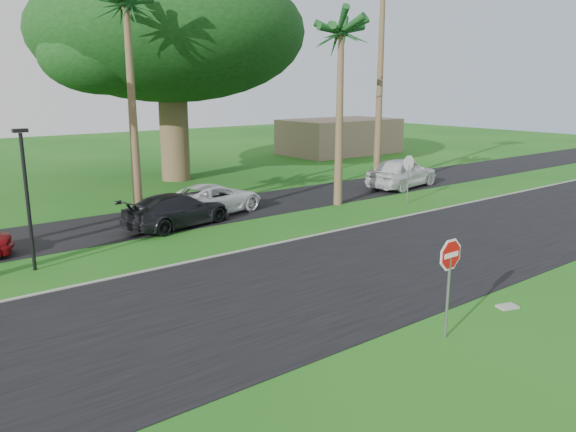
# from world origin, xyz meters

# --- Properties ---
(ground) EXTENTS (120.00, 120.00, 0.00)m
(ground) POSITION_xyz_m (0.00, 0.00, 0.00)
(ground) COLOR #155515
(ground) RESTS_ON ground
(road) EXTENTS (120.00, 8.00, 0.02)m
(road) POSITION_xyz_m (0.00, 2.00, 0.01)
(road) COLOR black
(road) RESTS_ON ground
(parking_strip) EXTENTS (120.00, 5.00, 0.02)m
(parking_strip) POSITION_xyz_m (0.00, 12.50, 0.01)
(parking_strip) COLOR black
(parking_strip) RESTS_ON ground
(curb) EXTENTS (120.00, 0.12, 0.06)m
(curb) POSITION_xyz_m (0.00, 6.05, 0.03)
(curb) COLOR gray
(curb) RESTS_ON ground
(stop_sign_near) EXTENTS (1.05, 0.07, 2.62)m
(stop_sign_near) POSITION_xyz_m (0.50, -3.00, 1.77)
(stop_sign_near) COLOR gray
(stop_sign_near) RESTS_ON ground
(stop_sign_far) EXTENTS (1.05, 0.07, 2.62)m
(stop_sign_far) POSITION_xyz_m (12.00, 8.00, 1.77)
(stop_sign_far) COLOR gray
(stop_sign_far) RESTS_ON ground
(palm_center) EXTENTS (5.00, 5.00, 10.50)m
(palm_center) POSITION_xyz_m (0.00, 14.00, 9.16)
(palm_center) COLOR brown
(palm_center) RESTS_ON ground
(palm_right_near) EXTENTS (5.00, 5.00, 9.50)m
(palm_right_near) POSITION_xyz_m (9.00, 10.00, 8.19)
(palm_right_near) COLOR brown
(palm_right_near) RESTS_ON ground
(canopy_tree) EXTENTS (16.50, 16.50, 13.12)m
(canopy_tree) POSITION_xyz_m (6.00, 22.00, 8.95)
(canopy_tree) COLOR brown
(canopy_tree) RESTS_ON ground
(streetlight_right) EXTENTS (0.45, 0.25, 4.64)m
(streetlight_right) POSITION_xyz_m (-6.00, 8.50, 2.65)
(streetlight_right) COLOR black
(streetlight_right) RESTS_ON ground
(building_far) EXTENTS (10.00, 6.00, 3.00)m
(building_far) POSITION_xyz_m (24.00, 26.00, 1.50)
(building_far) COLOR gray
(building_far) RESTS_ON ground
(car_dark) EXTENTS (5.28, 3.02, 1.44)m
(car_dark) POSITION_xyz_m (0.43, 10.86, 0.72)
(car_dark) COLOR black
(car_dark) RESTS_ON ground
(car_minivan) EXTENTS (5.53, 3.47, 1.42)m
(car_minivan) POSITION_xyz_m (2.88, 12.03, 0.71)
(car_minivan) COLOR white
(car_minivan) RESTS_ON ground
(car_pickup) EXTENTS (5.55, 2.98, 1.79)m
(car_pickup) POSITION_xyz_m (15.25, 11.19, 0.90)
(car_pickup) COLOR silver
(car_pickup) RESTS_ON ground
(utility_slab) EXTENTS (0.63, 0.50, 0.06)m
(utility_slab) POSITION_xyz_m (3.41, -2.89, 0.03)
(utility_slab) COLOR gray
(utility_slab) RESTS_ON ground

